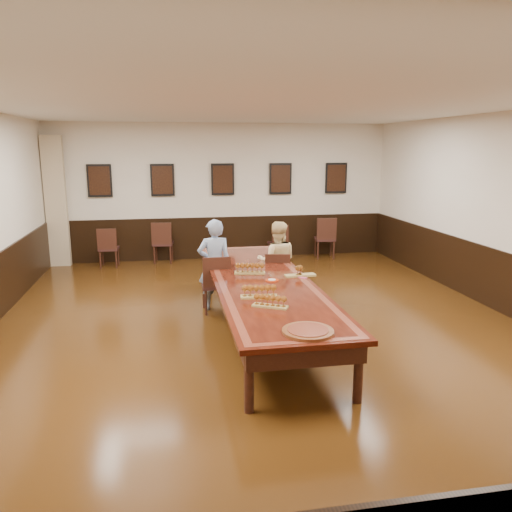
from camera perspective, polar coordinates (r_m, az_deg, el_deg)
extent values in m
cube|color=black|center=(7.50, 0.68, -8.38)|extent=(8.00, 10.00, 0.02)
cube|color=white|center=(7.04, 0.75, 16.98)|extent=(8.00, 10.00, 0.02)
cube|color=beige|center=(12.01, -3.85, 7.33)|extent=(8.00, 0.02, 3.20)
cube|color=beige|center=(2.52, 23.42, -13.08)|extent=(8.00, 0.02, 3.20)
imported|color=#456BAE|center=(8.19, -4.76, -1.01)|extent=(0.56, 0.37, 1.51)
imported|color=#F7DA9A|center=(8.61, 2.41, -0.67)|extent=(0.79, 0.66, 1.41)
cube|color=#CC4471|center=(7.41, 5.25, -2.46)|extent=(0.14, 0.16, 0.01)
cube|color=tan|center=(12.01, -21.89, 5.76)|extent=(0.45, 0.18, 2.90)
cube|color=black|center=(12.13, -3.75, 2.14)|extent=(7.98, 0.04, 1.00)
cube|color=black|center=(8.95, 26.61, -2.84)|extent=(0.04, 9.98, 1.00)
cube|color=black|center=(7.27, 0.70, -2.98)|extent=(1.40, 5.00, 0.06)
cube|color=brown|center=(7.26, 0.70, -2.74)|extent=(1.28, 4.88, 0.00)
cube|color=black|center=(7.26, 0.70, -2.73)|extent=(1.10, 4.70, 0.00)
cube|color=black|center=(7.31, 0.70, -4.12)|extent=(1.25, 4.85, 0.18)
cylinder|color=black|center=(5.16, -0.81, -14.06)|extent=(0.10, 0.10, 0.69)
cylinder|color=black|center=(5.45, 11.61, -12.82)|extent=(0.10, 0.10, 0.69)
cylinder|color=black|center=(9.52, -5.39, -1.68)|extent=(0.10, 0.10, 0.69)
cylinder|color=black|center=(9.68, 1.47, -1.40)|extent=(0.10, 0.10, 0.69)
cube|color=black|center=(11.94, -17.44, 8.21)|extent=(0.54, 0.03, 0.74)
cube|color=black|center=(11.92, -17.46, 8.21)|extent=(0.46, 0.01, 0.64)
cube|color=black|center=(11.85, -10.65, 8.54)|extent=(0.54, 0.03, 0.74)
cube|color=black|center=(11.83, -10.65, 8.53)|extent=(0.46, 0.01, 0.64)
cube|color=black|center=(11.92, -3.83, 8.74)|extent=(0.54, 0.03, 0.74)
cube|color=black|center=(11.90, -3.82, 8.73)|extent=(0.46, 0.01, 0.64)
cube|color=black|center=(12.16, 2.82, 8.82)|extent=(0.54, 0.03, 0.74)
cube|color=black|center=(12.14, 2.84, 8.82)|extent=(0.46, 0.01, 0.64)
cube|color=black|center=(12.55, 9.14, 8.79)|extent=(0.54, 0.03, 0.74)
cube|color=black|center=(12.53, 9.16, 8.78)|extent=(0.46, 0.01, 0.64)
cube|color=olive|center=(7.61, -0.71, -1.94)|extent=(0.48, 0.23, 0.03)
cube|color=olive|center=(7.49, 5.06, -2.22)|extent=(0.47, 0.18, 0.03)
cube|color=olive|center=(6.41, 0.35, -4.68)|extent=(0.48, 0.19, 0.03)
cube|color=olive|center=(6.04, 1.62, -5.78)|extent=(0.44, 0.32, 0.03)
cylinder|color=#A8280B|center=(7.20, 1.83, -2.81)|extent=(0.20, 0.20, 0.02)
cylinder|color=silver|center=(7.20, 1.83, -2.71)|extent=(0.11, 0.11, 0.01)
cylinder|color=#4F240F|center=(5.26, 5.95, -8.58)|extent=(0.62, 0.62, 0.04)
cylinder|color=brown|center=(5.25, 5.96, -8.36)|extent=(0.50, 0.50, 0.01)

